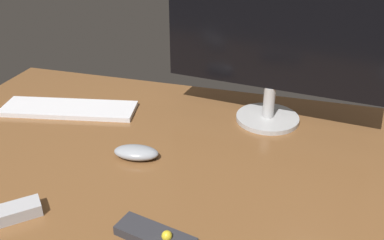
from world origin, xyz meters
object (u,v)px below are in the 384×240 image
(keyboard, at_px, (69,109))
(monitor, at_px, (276,27))
(computer_mouse, at_px, (136,152))
(media_remote, at_px, (156,236))

(keyboard, bearing_deg, monitor, -0.66)
(computer_mouse, bearing_deg, monitor, 39.02)
(monitor, height_order, media_remote, monitor)
(monitor, bearing_deg, computer_mouse, -127.96)
(media_remote, bearing_deg, computer_mouse, 132.57)
(computer_mouse, bearing_deg, media_remote, -66.28)
(computer_mouse, distance_m, media_remote, 0.29)
(monitor, xyz_separation_m, computer_mouse, (-0.28, -0.28, -0.25))
(monitor, bearing_deg, media_remote, -97.83)
(keyboard, relative_size, media_remote, 2.44)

